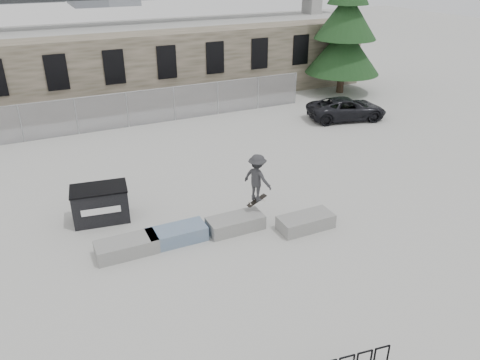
# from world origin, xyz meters

# --- Properties ---
(ground) EXTENTS (120.00, 120.00, 0.00)m
(ground) POSITION_xyz_m (0.00, 0.00, 0.00)
(ground) COLOR #A2A39E
(ground) RESTS_ON ground
(stone_wall) EXTENTS (36.00, 2.58, 4.50)m
(stone_wall) POSITION_xyz_m (0.00, 16.24, 2.26)
(stone_wall) COLOR brown
(stone_wall) RESTS_ON ground
(chainlink_fence) EXTENTS (22.06, 0.06, 2.02)m
(chainlink_fence) POSITION_xyz_m (-0.00, 12.50, 1.04)
(chainlink_fence) COLOR gray
(chainlink_fence) RESTS_ON ground
(planter_far_left) EXTENTS (2.00, 0.90, 0.51)m
(planter_far_left) POSITION_xyz_m (-2.96, 0.09, 0.28)
(planter_far_left) COLOR gray
(planter_far_left) RESTS_ON ground
(planter_center_left) EXTENTS (2.00, 0.90, 0.51)m
(planter_center_left) POSITION_xyz_m (-1.24, 0.11, 0.28)
(planter_center_left) COLOR #2D5687
(planter_center_left) RESTS_ON ground
(planter_center_right) EXTENTS (2.00, 0.90, 0.51)m
(planter_center_right) POSITION_xyz_m (0.88, -0.07, 0.28)
(planter_center_right) COLOR gray
(planter_center_right) RESTS_ON ground
(planter_offset) EXTENTS (2.00, 0.90, 0.51)m
(planter_offset) POSITION_xyz_m (3.19, -1.07, 0.28)
(planter_offset) COLOR gray
(planter_offset) RESTS_ON ground
(dumpster) EXTENTS (2.15, 1.49, 1.32)m
(dumpster) POSITION_xyz_m (-3.29, 2.67, 0.67)
(dumpster) COLOR black
(dumpster) RESTS_ON ground
(spruce_tree) EXTENTS (5.06, 5.06, 11.50)m
(spruce_tree) POSITION_xyz_m (15.26, 13.42, 4.58)
(spruce_tree) COLOR #38281E
(spruce_tree) RESTS_ON ground
(suv) EXTENTS (5.00, 3.18, 1.29)m
(suv) POSITION_xyz_m (12.01, 8.35, 0.64)
(suv) COLOR black
(suv) RESTS_ON ground
(skateboarder) EXTENTS (1.09, 1.31, 1.93)m
(skateboarder) POSITION_xyz_m (1.82, 0.11, 1.78)
(skateboarder) COLOR #2D2D30
(skateboarder) RESTS_ON ground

